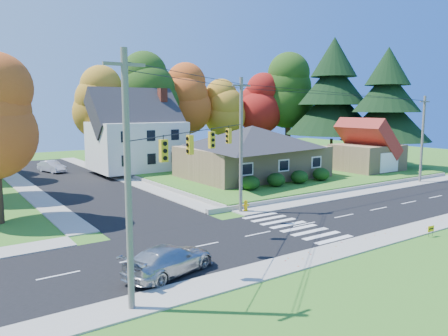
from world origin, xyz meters
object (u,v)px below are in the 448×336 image
object	(u,v)px
ranch_house	(252,150)
white_car	(52,167)
fire_hydrant	(246,206)
silver_sedan	(169,260)

from	to	relation	value
ranch_house	white_car	distance (m)	24.66
ranch_house	fire_hydrant	xyz separation A→B (m)	(-9.08, -10.88, -2.83)
ranch_house	fire_hydrant	bearing A→B (deg)	-129.83
fire_hydrant	white_car	bearing A→B (deg)	104.05
ranch_house	silver_sedan	world-z (taller)	ranch_house
ranch_house	white_car	size ratio (longest dim) A/B	3.47
silver_sedan	fire_hydrant	world-z (taller)	silver_sedan
silver_sedan	white_car	bearing A→B (deg)	-22.06
ranch_house	fire_hydrant	distance (m)	14.45
white_car	fire_hydrant	distance (m)	30.05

